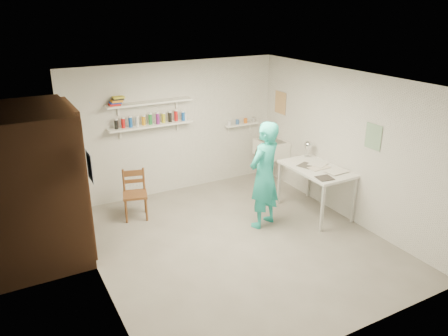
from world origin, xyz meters
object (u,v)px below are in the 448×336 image
belfast_sink (271,148)px  desk_lamp (309,145)px  work_table (315,190)px  man (264,175)px  wall_clock (262,153)px  wooden_chair (135,195)px

belfast_sink → desk_lamp: 1.04m
belfast_sink → work_table: belfast_sink is taller
belfast_sink → work_table: 1.50m
work_table → belfast_sink: bearing=85.7°
man → desk_lamp: 1.29m
desk_lamp → wall_clock: bearing=-168.4°
man → wall_clock: man is taller
work_table → desk_lamp: bearing=67.6°
wooden_chair → desk_lamp: 3.07m
man → desk_lamp: size_ratio=11.19×
belfast_sink → wooden_chair: bearing=-175.6°
wall_clock → desk_lamp: wall_clock is taller
wall_clock → desk_lamp: bearing=-8.4°
belfast_sink → desk_lamp: size_ratio=3.94×
wooden_chair → man: bearing=-19.7°
belfast_sink → wooden_chair: size_ratio=0.73×
desk_lamp → wooden_chair: bearing=165.2°
wooden_chair → work_table: wooden_chair is taller
desk_lamp → man: bearing=-160.0°
man → work_table: man is taller
wall_clock → wooden_chair: wall_clock is taller
belfast_sink → man: man is taller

